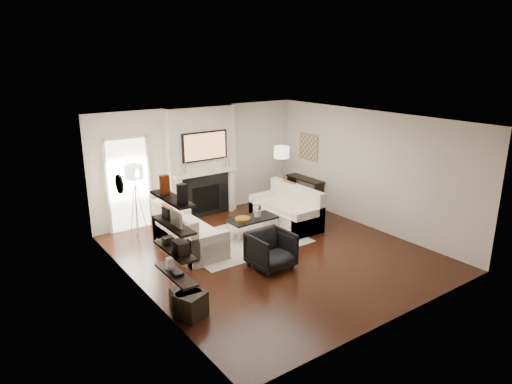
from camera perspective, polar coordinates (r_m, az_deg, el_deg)
room_envelope at (r=8.91m, az=2.24°, el=0.33°), size 6.00×6.00×6.00m
chimney_breast at (r=11.24m, az=-6.76°, el=3.70°), size 1.80×0.25×2.70m
fireplace_surround at (r=11.35m, az=-6.28°, el=-0.51°), size 1.30×0.02×1.04m
firebox at (r=11.36m, az=-6.26°, el=-0.85°), size 0.75×0.02×0.65m
mantel_pilaster_l at (r=11.00m, az=-9.48°, el=-1.04°), size 0.12×0.08×1.10m
mantel_pilaster_r at (r=11.66m, az=-3.14°, el=0.20°), size 0.12×0.08×1.10m
mantel_shelf at (r=11.14m, az=-6.25°, el=2.38°), size 1.70×0.18×0.07m
tv_body at (r=11.02m, az=-6.43°, el=5.73°), size 1.20×0.06×0.70m
tv_screen at (r=10.99m, az=-6.35°, el=5.70°), size 1.10×0.00×0.62m
candlestick_l_tall at (r=10.86m, az=-8.84°, el=2.90°), size 0.04×0.04×0.30m
candlestick_l_short at (r=10.81m, az=-9.45°, el=2.65°), size 0.04×0.04×0.24m
candlestick_r_tall at (r=11.37m, az=-3.89°, el=3.70°), size 0.04×0.04×0.30m
candlestick_r_short at (r=11.45m, az=-3.34°, el=3.64°), size 0.04×0.04×0.24m
hallway_panel at (r=10.68m, az=-15.69°, el=0.82°), size 0.90×0.02×2.10m
door_trim_l at (r=10.52m, az=-18.09°, el=0.37°), size 0.06×0.06×2.16m
door_trim_r at (r=10.83m, az=-13.27°, el=1.21°), size 0.06×0.06×2.16m
door_trim_top at (r=10.43m, az=-16.11°, el=6.51°), size 1.02×0.06×0.06m
rug at (r=9.97m, az=-1.97°, el=-6.03°), size 2.60×2.00×0.01m
loveseat_left_base at (r=9.55m, az=-8.28°, el=-5.95°), size 0.85×1.80×0.42m
loveseat_left_back at (r=9.30m, az=-10.20°, el=-4.59°), size 0.18×1.80×0.80m
loveseat_left_arm_n at (r=8.85m, az=-5.87°, el=-7.10°), size 0.85×0.18×0.60m
loveseat_left_arm_s at (r=10.19m, az=-10.41°, el=-4.02°), size 0.85×0.18×0.60m
loveseat_left_cushion at (r=9.47m, az=-8.08°, el=-4.44°), size 0.63×1.44×0.10m
pillow_left_orange at (r=9.48m, az=-11.05°, el=-2.89°), size 0.10×0.42×0.42m
pillow_left_charcoal at (r=8.97m, az=-9.43°, el=-4.02°), size 0.10×0.40×0.40m
loveseat_right_base at (r=10.80m, az=3.68°, el=-3.08°), size 0.85×1.80×0.42m
loveseat_right_back at (r=10.90m, az=5.08°, el=-1.16°), size 0.18×1.80×0.80m
loveseat_right_arm_n at (r=10.19m, az=6.56°, el=-3.84°), size 0.85×0.18×0.60m
loveseat_right_arm_s at (r=11.37m, az=1.12°, el=-1.53°), size 0.85×0.18×0.60m
loveseat_right_cushion at (r=10.68m, az=3.49°, el=-1.82°), size 0.63×1.44×0.10m
pillow_right_orange at (r=11.06m, az=4.10°, el=0.23°), size 0.10×0.42×0.42m
pillow_right_charcoal at (r=10.63m, az=6.15°, el=-0.57°), size 0.10×0.40×0.40m
coffee_table at (r=10.08m, az=-0.49°, el=-3.36°), size 1.10×0.55×0.04m
coffee_leg_nw at (r=9.72m, az=-2.16°, el=-5.48°), size 0.02×0.02×0.38m
coffee_leg_ne at (r=10.27m, az=2.52°, el=-4.25°), size 0.02×0.02×0.38m
coffee_leg_sw at (r=10.07m, az=-3.54°, el=-4.70°), size 0.02×0.02×0.38m
coffee_leg_se at (r=10.59m, az=1.05°, el=-3.56°), size 0.02×0.02×0.38m
hurricane_glass at (r=10.11m, az=0.21°, el=-2.34°), size 0.15×0.15×0.27m
hurricane_candle at (r=10.13m, az=0.21°, el=-2.69°), size 0.10×0.10×0.15m
copper_bowl at (r=9.93m, az=-1.67°, el=-3.41°), size 0.34×0.34×0.06m
armchair at (r=8.63m, az=1.89°, el=-7.04°), size 0.76×0.72×0.77m
lamp_left_post at (r=10.43m, az=-14.68°, el=-2.07°), size 0.02×0.02×1.20m
lamp_left_shade at (r=10.20m, az=-15.03°, el=2.46°), size 0.40×0.40×0.30m
lamp_left_leg_a at (r=10.47m, az=-14.12°, el=-1.96°), size 0.25×0.02×1.23m
lamp_left_leg_b at (r=10.50m, az=-15.15°, el=-1.98°), size 0.14×0.22×1.23m
lamp_left_leg_c at (r=10.33m, az=-14.77°, el=-2.27°), size 0.14×0.22×1.23m
lamp_right_post at (r=12.09m, az=3.15°, el=1.06°), size 0.02×0.02×1.20m
lamp_right_shade at (r=11.89m, az=3.22°, el=5.00°), size 0.40×0.40×0.30m
lamp_right_leg_a at (r=12.16m, az=3.56°, el=1.14°), size 0.25×0.02×1.23m
lamp_right_leg_b at (r=12.13m, az=2.67°, el=1.11°), size 0.14×0.22×1.23m
lamp_right_leg_c at (r=11.99m, az=3.23°, el=0.91°), size 0.14×0.22×1.23m
console_top at (r=12.12m, az=6.16°, el=1.65°), size 0.35×1.20×0.04m
console_leg_n at (r=11.83m, az=7.86°, el=-0.67°), size 0.30×0.04×0.71m
console_leg_s at (r=12.62m, az=4.45°, el=0.54°), size 0.30×0.04×0.71m
wall_art at (r=12.10m, az=6.59°, el=5.60°), size 0.03×0.70×0.70m
shelf_bottom at (r=7.07m, az=-9.98°, el=-10.14°), size 0.25×1.00×0.03m
shelf_lower at (r=6.90m, az=-10.15°, el=-7.18°), size 0.25×1.00×0.04m
shelf_upper at (r=6.75m, az=-10.32°, el=-4.07°), size 0.25×1.00×0.04m
shelf_top at (r=6.62m, az=-10.50°, el=-0.83°), size 0.25×1.00×0.04m
decor_magfile_a at (r=6.27m, az=-9.21°, el=-0.24°), size 0.12×0.10×0.28m
decor_magfile_b at (r=6.76m, az=-11.34°, el=0.89°), size 0.12×0.10×0.28m
decor_frame_a at (r=6.60m, az=-9.92°, el=-3.35°), size 0.04×0.30×0.22m
decor_frame_b at (r=6.91m, az=-11.19°, el=-2.67°), size 0.04×0.22×0.18m
decor_wine_rack at (r=6.68m, az=-9.42°, el=-6.86°), size 0.18×0.25×0.20m
decor_box_small at (r=7.05m, az=-10.96°, el=-5.99°), size 0.15×0.12×0.12m
decor_books at (r=7.02m, az=-9.85°, el=-9.96°), size 0.14×0.20×0.05m
decor_box_tall at (r=7.19m, az=-10.73°, el=-8.76°), size 0.10×0.10×0.18m
clock_rim at (r=8.34m, az=-16.71°, el=0.97°), size 0.04×0.34×0.34m
clock_face at (r=8.35m, az=-16.55°, el=0.99°), size 0.01×0.29×0.29m
ottoman_near at (r=7.37m, az=-8.76°, el=-13.29°), size 0.42×0.42×0.40m
ottoman_far at (r=7.25m, az=-8.16°, el=-13.83°), size 0.52×0.52×0.40m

